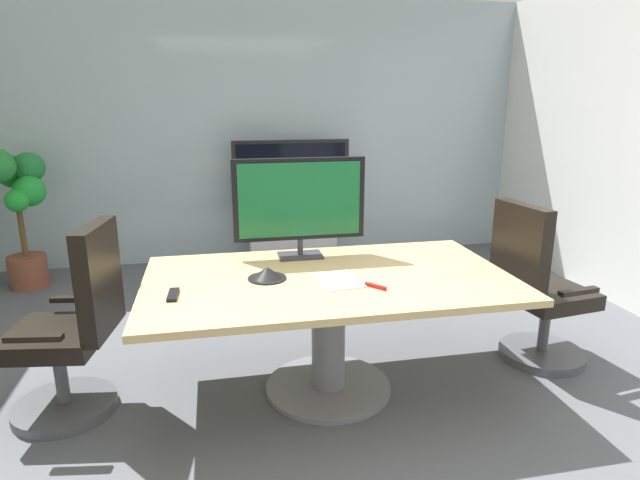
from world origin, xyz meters
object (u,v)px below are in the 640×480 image
object	(u,v)px
office_chair_left	(74,337)
potted_plant	(19,199)
tv_monitor	(299,202)
office_chair_right	(536,297)
conference_phone	(267,274)
remote_control	(173,295)
wall_display_unit	(292,223)
conference_table	(329,304)

from	to	relation	value
office_chair_left	potted_plant	world-z (taller)	potted_plant
office_chair_left	tv_monitor	size ratio (longest dim) A/B	1.30
office_chair_right	conference_phone	world-z (taller)	office_chair_right
remote_control	tv_monitor	bearing A→B (deg)	39.33
office_chair_right	wall_display_unit	distance (m)	2.77
conference_table	office_chair_left	bearing A→B (deg)	177.82
tv_monitor	wall_display_unit	xyz separation A→B (m)	(0.27, 2.13, -0.65)
office_chair_right	wall_display_unit	xyz separation A→B (m)	(-1.26, 2.47, -0.01)
tv_monitor	remote_control	distance (m)	1.01
wall_display_unit	conference_table	bearing A→B (deg)	-93.73
office_chair_left	remote_control	distance (m)	0.66
conference_table	potted_plant	xyz separation A→B (m)	(-2.37, 2.36, 0.28)
tv_monitor	potted_plant	world-z (taller)	tv_monitor
tv_monitor	potted_plant	bearing A→B (deg)	139.50
remote_control	conference_table	bearing A→B (deg)	12.29
office_chair_left	potted_plant	distance (m)	2.52
potted_plant	conference_phone	xyz separation A→B (m)	(2.01, -2.33, -0.07)
conference_table	remote_control	world-z (taller)	remote_control
office_chair_left	wall_display_unit	distance (m)	2.96
office_chair_left	potted_plant	size ratio (longest dim) A/B	0.84
tv_monitor	conference_phone	world-z (taller)	tv_monitor
conference_phone	potted_plant	bearing A→B (deg)	130.81
remote_control	office_chair_left	bearing A→B (deg)	162.86
tv_monitor	potted_plant	xyz separation A→B (m)	(-2.27, 1.94, -0.26)
wall_display_unit	potted_plant	world-z (taller)	wall_display_unit
tv_monitor	remote_control	xyz separation A→B (m)	(-0.76, -0.57, -0.35)
tv_monitor	potted_plant	distance (m)	2.99
conference_table	conference_phone	xyz separation A→B (m)	(-0.35, 0.03, 0.20)
wall_display_unit	remote_control	bearing A→B (deg)	-110.85
office_chair_left	remote_control	world-z (taller)	office_chair_left
tv_monitor	conference_table	bearing A→B (deg)	-76.73
conference_table	wall_display_unit	xyz separation A→B (m)	(0.17, 2.55, -0.11)
conference_table	remote_control	bearing A→B (deg)	-170.30
conference_table	potted_plant	world-z (taller)	potted_plant
office_chair_right	remote_control	size ratio (longest dim) A/B	6.41
wall_display_unit	conference_phone	distance (m)	2.59
office_chair_right	tv_monitor	distance (m)	1.68
wall_display_unit	remote_control	size ratio (longest dim) A/B	7.71
office_chair_right	wall_display_unit	size ratio (longest dim) A/B	0.83
tv_monitor	conference_phone	xyz separation A→B (m)	(-0.25, -0.40, -0.33)
wall_display_unit	conference_phone	xyz separation A→B (m)	(-0.52, -2.52, 0.32)
office_chair_left	office_chair_right	distance (m)	2.84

